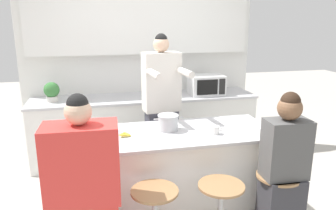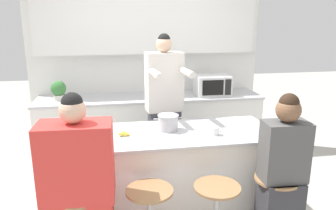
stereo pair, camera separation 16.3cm
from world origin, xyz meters
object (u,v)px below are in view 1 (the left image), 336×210
at_px(kitchen_island, 170,174).
at_px(fruit_bowl, 79,128).
at_px(juice_carton, 68,144).
at_px(microwave, 206,85).
at_px(person_cooking, 162,114).
at_px(person_wrapped_blanket, 84,196).
at_px(coffee_cup_near, 215,130).
at_px(potted_plant, 52,91).
at_px(cooking_pot, 169,122).
at_px(bar_stool_rightmost, 276,206).
at_px(person_seated_near, 283,178).
at_px(banana_bunch, 125,135).

relative_size(kitchen_island, fruit_bowl, 10.52).
relative_size(juice_carton, microwave, 0.39).
bearing_deg(person_cooking, microwave, 38.89).
xyz_separation_m(person_wrapped_blanket, coffee_cup_near, (1.20, 0.51, 0.24)).
xyz_separation_m(person_cooking, potted_plant, (-1.27, 0.86, 0.14)).
bearing_deg(cooking_pot, person_wrapped_blanket, -138.12).
height_order(person_wrapped_blanket, fruit_bowl, person_wrapped_blanket).
bearing_deg(microwave, bar_stool_rightmost, -91.93).
relative_size(bar_stool_rightmost, microwave, 1.37).
distance_m(cooking_pot, potted_plant, 1.88).
bearing_deg(juice_carton, coffee_cup_near, 8.12).
height_order(kitchen_island, person_seated_near, person_seated_near).
bearing_deg(banana_bunch, cooking_pot, 11.44).
bearing_deg(coffee_cup_near, person_cooking, 114.14).
relative_size(person_cooking, person_wrapped_blanket, 1.23).
xyz_separation_m(bar_stool_rightmost, cooking_pot, (-0.80, 0.68, 0.60)).
bearing_deg(potted_plant, microwave, -1.29).
xyz_separation_m(bar_stool_rightmost, potted_plant, (-2.02, 2.11, 0.67)).
distance_m(person_seated_near, fruit_bowl, 1.89).
height_order(banana_bunch, microwave, microwave).
bearing_deg(coffee_cup_near, potted_plant, 134.76).
distance_m(person_seated_near, cooking_pot, 1.13).
bearing_deg(kitchen_island, juice_carton, -160.30).
bearing_deg(banana_bunch, kitchen_island, 2.40).
height_order(person_cooking, coffee_cup_near, person_cooking).
distance_m(bar_stool_rightmost, fruit_bowl, 1.92).
distance_m(juice_carton, microwave, 2.51).
bearing_deg(person_wrapped_blanket, coffee_cup_near, 25.36).
height_order(kitchen_island, banana_bunch, banana_bunch).
bearing_deg(banana_bunch, person_cooking, 53.63).
bearing_deg(person_seated_near, microwave, 91.32).
relative_size(bar_stool_rightmost, potted_plant, 2.56).
relative_size(fruit_bowl, potted_plant, 0.75).
bearing_deg(cooking_pot, microwave, 57.87).
bearing_deg(person_wrapped_blanket, microwave, 53.98).
xyz_separation_m(fruit_bowl, coffee_cup_near, (1.24, -0.36, 0.00)).
distance_m(person_cooking, banana_bunch, 0.82).
distance_m(person_wrapped_blanket, potted_plant, 2.21).
bearing_deg(juice_carton, person_cooking, 45.17).
distance_m(person_wrapped_blanket, coffee_cup_near, 1.32).
xyz_separation_m(cooking_pot, juice_carton, (-0.91, -0.39, 0.01)).
height_order(person_cooking, juice_carton, person_cooking).
height_order(fruit_bowl, microwave, microwave).
height_order(person_wrapped_blanket, person_seated_near, person_wrapped_blanket).
height_order(person_cooking, person_wrapped_blanket, person_cooking).
bearing_deg(coffee_cup_near, kitchen_island, 161.35).
distance_m(kitchen_island, potted_plant, 2.01).
distance_m(kitchen_island, cooking_pot, 0.52).
relative_size(bar_stool_rightmost, person_cooking, 0.37).
distance_m(person_wrapped_blanket, fruit_bowl, 0.90).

